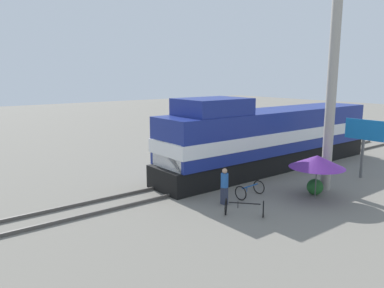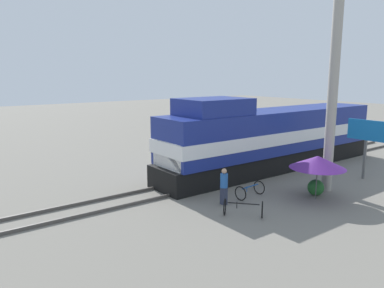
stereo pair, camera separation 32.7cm
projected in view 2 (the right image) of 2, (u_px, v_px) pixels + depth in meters
name	position (u px, v px, depth m)	size (l,w,h in m)	color
ground_plane	(237.00, 176.00, 21.42)	(120.00, 120.00, 0.00)	slate
rail_near	(228.00, 172.00, 21.97)	(0.08, 33.72, 0.15)	#4C4742
rail_far	(246.00, 178.00, 20.84)	(0.08, 33.72, 0.15)	#4C4742
locomotive	(270.00, 138.00, 22.65)	(2.95, 16.53, 4.52)	black
utility_pole	(334.00, 74.00, 17.80)	(1.80, 0.48, 11.47)	#9E998E
vendor_umbrella	(318.00, 162.00, 17.17)	(2.56, 2.56, 2.08)	#4C4C4C
billboard_sign	(367.00, 134.00, 20.52)	(2.23, 0.12, 3.30)	#595959
shrub_cluster	(316.00, 187.00, 18.00)	(0.78, 0.78, 0.78)	#236028
person_bystander	(224.00, 185.00, 16.63)	(0.34, 0.34, 1.66)	#2D3347
bicycle	(243.00, 208.00, 15.32)	(1.65, 1.56, 0.70)	black
bicycle_spare	(250.00, 190.00, 17.71)	(0.81, 1.49, 0.68)	black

